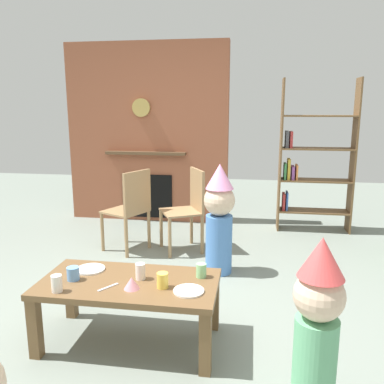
{
  "coord_description": "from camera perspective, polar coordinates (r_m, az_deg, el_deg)",
  "views": [
    {
      "loc": [
        0.63,
        -2.71,
        1.54
      ],
      "look_at": [
        0.15,
        0.4,
        0.88
      ],
      "focal_mm": 37.17,
      "sensor_mm": 36.0,
      "label": 1
    }
  ],
  "objects": [
    {
      "name": "paper_cup_near_left",
      "position": [
        2.69,
        1.34,
        -11.18
      ],
      "size": [
        0.07,
        0.07,
        0.09
      ],
      "primitive_type": "cylinder",
      "color": "#8CD18C",
      "rests_on": "coffee_table"
    },
    {
      "name": "dining_chair_middle",
      "position": [
        4.33,
        -0.42,
        -1.85
      ],
      "size": [
        0.54,
        0.54,
        0.9
      ],
      "rotation": [
        0.0,
        0.0,
        3.62
      ],
      "color": "#9E7A51",
      "rests_on": "ground_plane"
    },
    {
      "name": "paper_cup_center",
      "position": [
        2.68,
        -7.42,
        -11.23
      ],
      "size": [
        0.07,
        0.07,
        0.11
      ],
      "primitive_type": "cylinder",
      "color": "silver",
      "rests_on": "coffee_table"
    },
    {
      "name": "dining_chair_left",
      "position": [
        4.33,
        -8.71,
        -1.99
      ],
      "size": [
        0.53,
        0.53,
        0.9
      ],
      "rotation": [
        0.0,
        0.0,
        2.69
      ],
      "color": "#9E7A51",
      "rests_on": "ground_plane"
    },
    {
      "name": "paper_cup_far_left",
      "position": [
        2.63,
        -18.84,
        -12.32
      ],
      "size": [
        0.07,
        0.07,
        0.11
      ],
      "primitive_type": "cylinder",
      "color": "silver",
      "rests_on": "coffee_table"
    },
    {
      "name": "coffee_table",
      "position": [
        2.72,
        -9.01,
        -13.78
      ],
      "size": [
        1.16,
        0.59,
        0.44
      ],
      "color": "brown",
      "rests_on": "ground_plane"
    },
    {
      "name": "paper_cup_far_right",
      "position": [
        2.76,
        -16.69,
        -11.15
      ],
      "size": [
        0.08,
        0.08,
        0.09
      ],
      "primitive_type": "cylinder",
      "color": "#669EE0",
      "rests_on": "coffee_table"
    },
    {
      "name": "brick_fireplace_feature",
      "position": [
        5.51,
        -6.38,
        8.22
      ],
      "size": [
        2.2,
        0.28,
        2.4
      ],
      "color": "#935138",
      "rests_on": "ground_plane"
    },
    {
      "name": "child_in_pink",
      "position": [
        2.2,
        17.55,
        -17.15
      ],
      "size": [
        0.26,
        0.26,
        0.93
      ],
      "rotation": [
        0.0,
        0.0,
        2.79
      ],
      "color": "#66B27F",
      "rests_on": "ground_plane"
    },
    {
      "name": "paper_plate_rear",
      "position": [
        2.51,
        -0.47,
        -14.0
      ],
      "size": [
        0.19,
        0.19,
        0.01
      ],
      "primitive_type": "cylinder",
      "color": "white",
      "rests_on": "coffee_table"
    },
    {
      "name": "table_fork",
      "position": [
        2.62,
        -11.95,
        -13.22
      ],
      "size": [
        0.1,
        0.13,
        0.01
      ],
      "primitive_type": "cube",
      "rotation": [
        0.0,
        0.0,
        0.96
      ],
      "color": "silver",
      "rests_on": "coffee_table"
    },
    {
      "name": "birthday_cake_slice",
      "position": [
        2.56,
        -8.65,
        -12.79
      ],
      "size": [
        0.1,
        0.1,
        0.08
      ],
      "primitive_type": "cone",
      "color": "pink",
      "rests_on": "coffee_table"
    },
    {
      "name": "paper_cup_near_right",
      "position": [
        2.55,
        -4.25,
        -12.53
      ],
      "size": [
        0.07,
        0.07,
        0.1
      ],
      "primitive_type": "cylinder",
      "color": "#F2CC4C",
      "rests_on": "coffee_table"
    },
    {
      "name": "ground_plane",
      "position": [
        3.19,
        -3.95,
        -17.08
      ],
      "size": [
        12.0,
        12.0,
        0.0
      ],
      "primitive_type": "plane",
      "color": "gray"
    },
    {
      "name": "child_by_the_chairs",
      "position": [
        3.73,
        3.92,
        -3.48
      ],
      "size": [
        0.29,
        0.29,
        1.05
      ],
      "rotation": [
        0.0,
        0.0,
        -1.94
      ],
      "color": "#4C7FC6",
      "rests_on": "ground_plane"
    },
    {
      "name": "paper_plate_front",
      "position": [
        2.9,
        -14.37,
        -10.67
      ],
      "size": [
        0.2,
        0.2,
        0.01
      ],
      "primitive_type": "cylinder",
      "color": "white",
      "rests_on": "coffee_table"
    },
    {
      "name": "bookshelf",
      "position": [
        5.21,
        16.67,
        4.12
      ],
      "size": [
        0.9,
        0.28,
        1.9
      ],
      "color": "brown",
      "rests_on": "ground_plane"
    }
  ]
}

